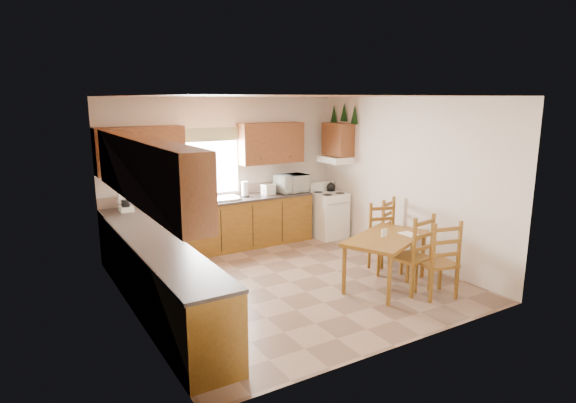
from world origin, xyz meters
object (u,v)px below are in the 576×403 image
chair_near_left (411,253)px  chair_far_left (386,239)px  chair_near_right (437,258)px  chair_far_right (398,231)px  stove (329,216)px  microwave (292,184)px  dining_table (385,261)px

chair_near_left → chair_far_left: size_ratio=1.05×
chair_near_left → chair_near_right: (0.16, -0.33, -0.01)m
chair_far_right → chair_near_right: bearing=-134.0°
stove → chair_near_left: (-0.59, -2.77, 0.12)m
microwave → chair_far_right: (0.78, -2.06, -0.56)m
microwave → dining_table: microwave is taller
stove → chair_near_left: bearing=-101.9°
chair_far_right → chair_near_left: bearing=-147.0°
chair_near_right → chair_far_right: bearing=-98.2°
microwave → chair_far_left: bearing=-88.8°
dining_table → chair_near_right: 0.75m
chair_near_right → stove: bearing=-83.9°
chair_near_left → chair_far_right: 1.21m
stove → chair_far_left: (-0.36, -2.02, 0.10)m
microwave → chair_near_right: (0.25, -3.38, -0.54)m
stove → dining_table: 2.57m
stove → dining_table: stove is taller
chair_far_right → dining_table: bearing=-164.3°
stove → chair_far_right: chair_far_right is taller
chair_far_left → chair_far_right: 0.53m
microwave → chair_near_right: size_ratio=0.51×
stove → chair_near_right: (-0.43, -3.10, 0.11)m
stove → chair_near_left: chair_near_left is taller
microwave → chair_far_right: size_ratio=0.53×
dining_table → chair_near_right: chair_near_right is taller
chair_near_right → chair_far_right: (0.54, 1.32, -0.02)m
microwave → chair_near_right: bearing=-92.3°
stove → microwave: bearing=157.9°
chair_near_right → chair_far_left: 1.09m
dining_table → chair_far_right: chair_far_right is taller
stove → chair_far_right: bearing=-86.4°
chair_near_right → chair_far_left: (0.06, 1.08, -0.01)m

